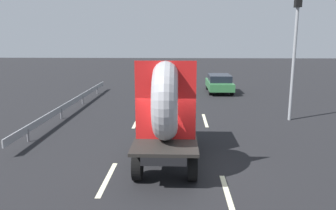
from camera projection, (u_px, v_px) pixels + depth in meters
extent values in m
plane|color=black|center=(175.00, 170.00, 11.07)|extent=(120.00, 120.00, 0.00)
cylinder|color=black|center=(148.00, 134.00, 13.41)|extent=(0.28, 0.97, 0.97)
cylinder|color=black|center=(189.00, 135.00, 13.35)|extent=(0.28, 0.97, 0.97)
cylinder|color=black|center=(138.00, 165.00, 10.22)|extent=(0.28, 0.97, 0.97)
cylinder|color=black|center=(192.00, 165.00, 10.16)|extent=(0.28, 0.97, 0.97)
cube|color=black|center=(167.00, 135.00, 11.76)|extent=(1.30, 5.27, 0.25)
cube|color=silver|center=(168.00, 104.00, 13.12)|extent=(2.00, 2.16, 1.35)
cube|color=black|center=(168.00, 97.00, 13.01)|extent=(2.02, 2.05, 0.44)
cube|color=black|center=(166.00, 139.00, 10.67)|extent=(2.00, 3.12, 0.10)
cube|color=black|center=(167.00, 111.00, 12.02)|extent=(1.80, 0.08, 1.10)
torus|color=#9E9EA3|center=(166.00, 101.00, 10.26)|extent=(0.78, 2.49, 2.49)
cube|color=red|center=(166.00, 101.00, 10.26)|extent=(1.90, 0.03, 2.49)
cylinder|color=black|center=(207.00, 86.00, 27.95)|extent=(0.23, 0.67, 0.67)
cylinder|color=black|center=(227.00, 86.00, 27.89)|extent=(0.23, 0.67, 0.67)
cylinder|color=black|center=(211.00, 91.00, 25.21)|extent=(0.23, 0.67, 0.67)
cylinder|color=black|center=(232.00, 91.00, 25.15)|extent=(0.23, 0.67, 0.67)
cube|color=#33723F|center=(219.00, 85.00, 26.49)|extent=(1.87, 4.37, 0.57)
cube|color=black|center=(220.00, 78.00, 26.28)|extent=(1.69, 2.45, 0.52)
cylinder|color=gray|center=(293.00, 65.00, 17.13)|extent=(0.16, 0.16, 5.83)
cube|color=gray|center=(73.00, 102.00, 19.83)|extent=(0.06, 16.08, 0.32)
cylinder|color=slate|center=(28.00, 135.00, 13.98)|extent=(0.10, 0.10, 0.55)
cylinder|color=slate|center=(61.00, 114.00, 17.92)|extent=(0.10, 0.10, 0.55)
cylinder|color=slate|center=(83.00, 100.00, 21.85)|extent=(0.10, 0.10, 0.55)
cylinder|color=slate|center=(97.00, 90.00, 25.78)|extent=(0.10, 0.10, 0.55)
cube|color=beige|center=(107.00, 179.00, 10.35)|extent=(0.16, 2.58, 0.01)
cube|color=beige|center=(137.00, 121.00, 17.49)|extent=(0.16, 2.96, 0.01)
cube|color=beige|center=(227.00, 191.00, 9.52)|extent=(0.16, 2.15, 0.01)
cube|color=beige|center=(205.00, 120.00, 17.63)|extent=(0.16, 2.82, 0.01)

